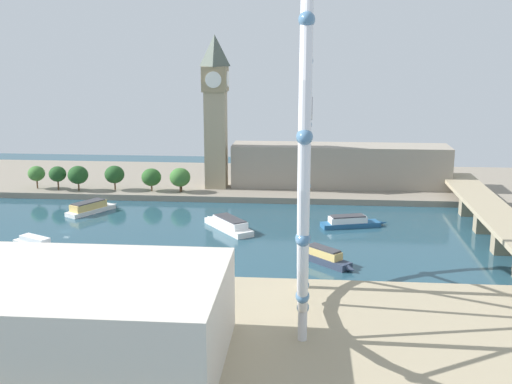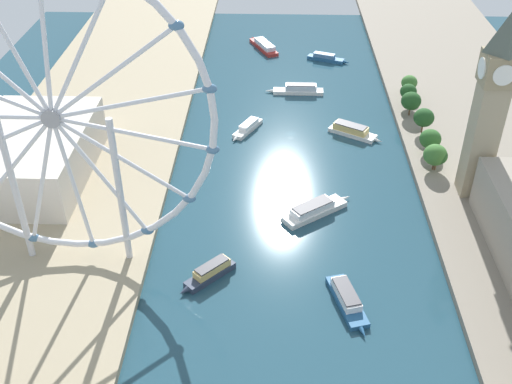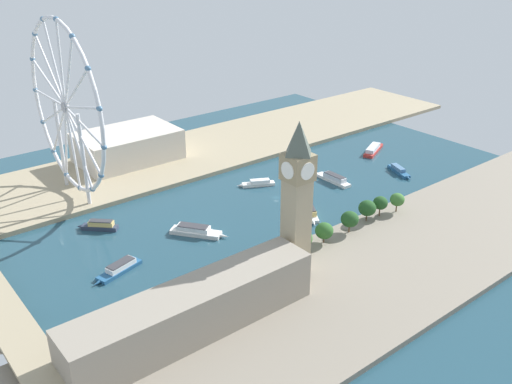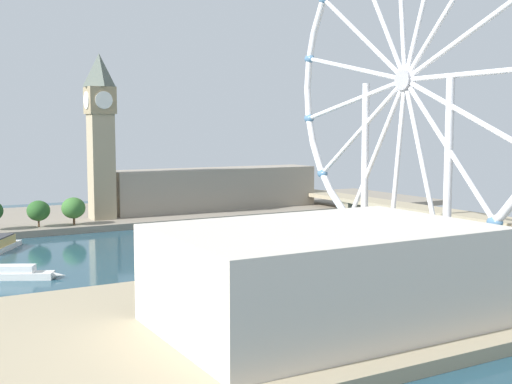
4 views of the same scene
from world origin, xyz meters
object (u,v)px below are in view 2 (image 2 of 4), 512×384
tour_boat_3 (247,127)px  tour_boat_6 (315,209)px  clock_tower (490,105)px  tour_boat_2 (347,299)px  ferris_wheel (52,119)px  tour_boat_0 (299,89)px  tour_boat_5 (352,131)px  riverside_hall (33,154)px  tour_boat_7 (210,273)px  tour_boat_1 (264,46)px  tour_boat_4 (326,58)px

tour_boat_3 → tour_boat_6: 77.64m
clock_tower → tour_boat_2: 98.75m
ferris_wheel → tour_boat_3: 133.09m
tour_boat_0 → tour_boat_5: bearing=119.0°
tour_boat_6 → riverside_hall: bearing=133.7°
riverside_hall → tour_boat_7: riverside_hall is taller
ferris_wheel → tour_boat_0: (-85.65, -149.42, -58.35)m
tour_boat_1 → tour_boat_5: bearing=177.3°
clock_tower → tour_boat_4: (52.88, -149.46, -42.30)m
clock_tower → tour_boat_0: clock_tower is taller
clock_tower → tour_boat_1: bearing=-61.1°
tour_boat_2 → tour_boat_6: 52.84m
tour_boat_0 → tour_boat_6: 116.40m
riverside_hall → tour_boat_7: 104.51m
clock_tower → tour_boat_5: clock_tower is taller
tour_boat_5 → tour_boat_7: (62.41, 109.02, 0.08)m
tour_boat_1 → tour_boat_5: 124.33m
tour_boat_3 → tour_boat_4: 104.14m
clock_tower → ferris_wheel: ferris_wheel is taller
tour_boat_0 → tour_boat_4: size_ratio=1.25×
tour_boat_5 → tour_boat_6: tour_boat_5 is taller
tour_boat_2 → tour_boat_3: size_ratio=1.20×
tour_boat_0 → tour_boat_7: tour_boat_7 is taller
tour_boat_1 → tour_boat_7: 224.43m
tour_boat_0 → tour_boat_7: size_ratio=1.65×
tour_boat_0 → tour_boat_7: (36.37, 156.97, 0.19)m
clock_tower → tour_boat_1: 196.86m
tour_boat_6 → tour_boat_0: bearing=55.3°
tour_boat_4 → tour_boat_6: bearing=-74.2°
ferris_wheel → tour_boat_1: (-64.23, -216.37, -58.43)m
riverside_hall → tour_boat_1: 190.07m
riverside_hall → tour_boat_0: bearing=-141.5°
tour_boat_6 → clock_tower: bearing=-24.1°
riverside_hall → tour_boat_0: (-119.87, -95.20, -11.71)m
tour_boat_0 → tour_boat_5: size_ratio=1.25×
ferris_wheel → tour_boat_4: size_ratio=4.17×
riverside_hall → tour_boat_0: size_ratio=2.13×
tour_boat_0 → tour_boat_2: tour_boat_0 is taller
tour_boat_7 → tour_boat_3: bearing=-140.3°
tour_boat_2 → tour_boat_5: size_ratio=1.11×
tour_boat_2 → ferris_wheel: bearing=-116.7°
tour_boat_1 → tour_boat_7: size_ratio=1.73×
tour_boat_4 → tour_boat_5: tour_boat_5 is taller
ferris_wheel → riverside_hall: (34.23, -54.22, -46.64)m
clock_tower → tour_boat_6: bearing=12.4°
clock_tower → tour_boat_4: size_ratio=2.94×
riverside_hall → tour_boat_2: (-132.53, 73.22, -11.90)m
tour_boat_2 → tour_boat_6: size_ratio=0.97×
ferris_wheel → tour_boat_7: (-49.28, 7.56, -58.16)m
tour_boat_4 → tour_boat_7: size_ratio=1.32×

